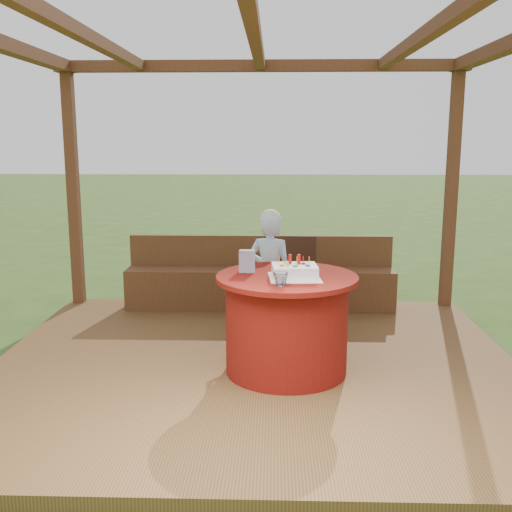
{
  "coord_description": "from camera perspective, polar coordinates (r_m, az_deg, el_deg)",
  "views": [
    {
      "loc": [
        0.16,
        -4.86,
        2.0
      ],
      "look_at": [
        0.0,
        0.25,
        1.0
      ],
      "focal_mm": 42.0,
      "sensor_mm": 36.0,
      "label": 1
    }
  ],
  "objects": [
    {
      "name": "bench",
      "position": [
        6.78,
        0.39,
        -2.72
      ],
      "size": [
        3.0,
        0.42,
        0.8
      ],
      "color": "brown",
      "rests_on": "deck"
    },
    {
      "name": "deck",
      "position": [
        5.24,
        -0.09,
        -10.67
      ],
      "size": [
        4.5,
        4.0,
        0.12
      ],
      "primitive_type": "cube",
      "color": "brown",
      "rests_on": "ground"
    },
    {
      "name": "pergola",
      "position": [
        4.88,
        -0.09,
        15.84
      ],
      "size": [
        4.5,
        4.0,
        2.72
      ],
      "color": "brown",
      "rests_on": "deck"
    },
    {
      "name": "chair",
      "position": [
        6.15,
        3.69,
        -1.89
      ],
      "size": [
        0.46,
        0.46,
        0.9
      ],
      "color": "#381F11",
      "rests_on": "deck"
    },
    {
      "name": "birthday_cake",
      "position": [
        4.7,
        3.69,
        -1.46
      ],
      "size": [
        0.42,
        0.42,
        0.18
      ],
      "color": "white",
      "rests_on": "table"
    },
    {
      "name": "table",
      "position": [
        4.9,
        2.92,
        -6.4
      ],
      "size": [
        1.14,
        1.14,
        0.81
      ],
      "color": "maroon",
      "rests_on": "deck"
    },
    {
      "name": "drinking_glass",
      "position": [
        4.44,
        2.37,
        -2.22
      ],
      "size": [
        0.12,
        0.12,
        0.1
      ],
      "primitive_type": "imported",
      "rotation": [
        0.0,
        0.0,
        -0.13
      ],
      "color": "white",
      "rests_on": "table"
    },
    {
      "name": "ground",
      "position": [
        5.26,
        -0.09,
        -11.28
      ],
      "size": [
        60.0,
        60.0,
        0.0
      ],
      "primitive_type": "plane",
      "color": "#31521B",
      "rests_on": "ground"
    },
    {
      "name": "elderly_woman",
      "position": [
        5.78,
        1.36,
        -1.49
      ],
      "size": [
        0.49,
        0.39,
        1.23
      ],
      "color": "#ABDCFF",
      "rests_on": "deck"
    },
    {
      "name": "gift_bag",
      "position": [
        4.9,
        -0.87,
        -0.49
      ],
      "size": [
        0.13,
        0.08,
        0.18
      ],
      "primitive_type": "cube",
      "rotation": [
        0.0,
        0.0,
        -0.02
      ],
      "color": "#C982B6",
      "rests_on": "table"
    }
  ]
}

